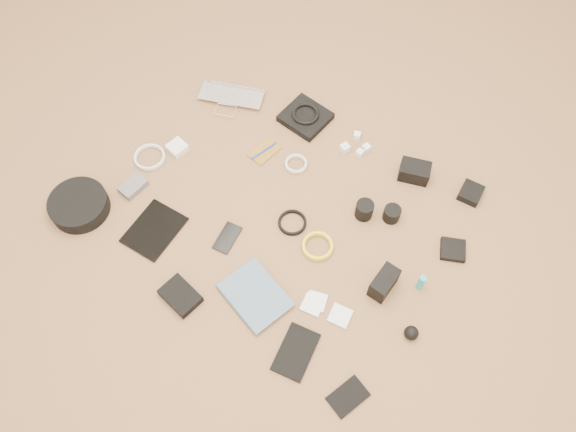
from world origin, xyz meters
The scene contains 33 objects.
laptop centered at (-0.48, 0.37, 0.01)m, with size 0.28×0.20×0.02m, color silver.
headphone_pouch centered at (-0.15, 0.48, 0.02)m, with size 0.18×0.17×0.03m, color black.
headphones centered at (-0.15, 0.48, 0.04)m, with size 0.12×0.12×0.01m, color black.
charger_a centered at (0.08, 0.51, 0.01)m, with size 0.03×0.03×0.03m, color white.
charger_b centered at (0.13, 0.44, 0.01)m, with size 0.03×0.03×0.03m, color white.
charger_c centered at (0.15, 0.48, 0.01)m, with size 0.03×0.03×0.03m, color white.
charger_d centered at (0.07, 0.43, 0.02)m, with size 0.03×0.03×0.03m, color white.
dslr_camera centered at (0.37, 0.46, 0.03)m, with size 0.12×0.08×0.07m, color black.
lens_pouch centered at (0.60, 0.51, 0.02)m, with size 0.08×0.09×0.03m, color black.
notebook_olive centered at (-0.20, 0.24, 0.00)m, with size 0.08×0.12×0.01m, color brown.
pen_blue centered at (-0.20, 0.24, 0.01)m, with size 0.01×0.01×0.13m, color #1531B0.
cable_white_a centered at (-0.06, 0.25, 0.01)m, with size 0.09×0.09×0.01m, color silver.
lens_a centered at (0.29, 0.20, 0.04)m, with size 0.07×0.07×0.07m, color black.
lens_b centered at (0.38, 0.24, 0.03)m, with size 0.07×0.07×0.06m, color black.
card_reader centered at (0.64, 0.24, 0.01)m, with size 0.09×0.09×0.02m, color black.
power_brick centered at (-0.51, 0.05, 0.02)m, with size 0.07×0.07×0.03m, color white.
cable_white_b centered at (-0.58, -0.04, 0.01)m, with size 0.13×0.13×0.01m, color silver.
cable_black centered at (0.08, 0.02, 0.00)m, with size 0.11×0.11×0.01m, color black.
cable_yellow centered at (0.21, -0.02, 0.01)m, with size 0.12×0.12×0.01m, color yellow.
flash centered at (0.49, -0.03, 0.04)m, with size 0.06×0.12×0.09m, color black.
lens_cleaner centered at (0.60, 0.04, 0.04)m, with size 0.02×0.02×0.08m, color #1B9EB4.
battery_charger centered at (-0.54, -0.19, 0.01)m, with size 0.07×0.10×0.03m, color #57565B.
tablet centered at (-0.35, -0.29, 0.00)m, with size 0.17×0.22×0.01m, color black.
phone centered at (-0.10, -0.17, 0.00)m, with size 0.07×0.12×0.01m, color black.
filter_case_left centered at (0.31, -0.22, 0.01)m, with size 0.07×0.07×0.01m, color silver.
filter_case_mid centered at (0.32, -0.21, 0.00)m, with size 0.07×0.07×0.01m, color silver.
filter_case_right centered at (0.42, -0.21, 0.01)m, with size 0.07×0.07×0.01m, color silver.
air_blower centered at (0.66, -0.13, 0.03)m, with size 0.05×0.05×0.05m, color black.
headphone_case centered at (-0.65, -0.37, 0.03)m, with size 0.23×0.23×0.06m, color black.
drive_case centered at (-0.10, -0.45, 0.02)m, with size 0.14×0.10×0.03m, color black.
paperback centered at (0.10, -0.39, 0.01)m, with size 0.18×0.24×0.02m, color #48627A.
notebook_black_a centered at (0.35, -0.40, 0.01)m, with size 0.11×0.18×0.01m, color black.
notebook_black_b centered at (0.58, -0.43, 0.01)m, with size 0.08×0.13×0.01m, color black.
Camera 1 is at (0.62, -0.86, 1.90)m, focal length 35.00 mm.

